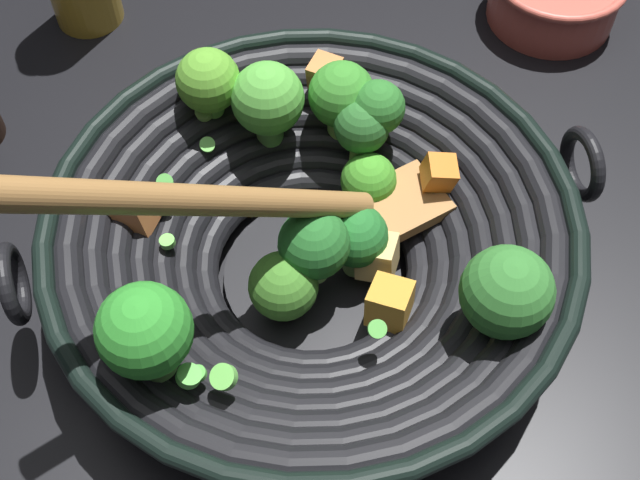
# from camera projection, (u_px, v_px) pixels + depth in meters

# --- Properties ---
(ground_plane) EXTENTS (4.00, 4.00, 0.00)m
(ground_plane) POSITION_uv_depth(u_px,v_px,m) (313.00, 280.00, 0.60)
(ground_plane) COLOR black
(wok) EXTENTS (0.36, 0.40, 0.23)m
(wok) POSITION_uv_depth(u_px,v_px,m) (312.00, 236.00, 0.56)
(wok) COLOR black
(wok) RESTS_ON ground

